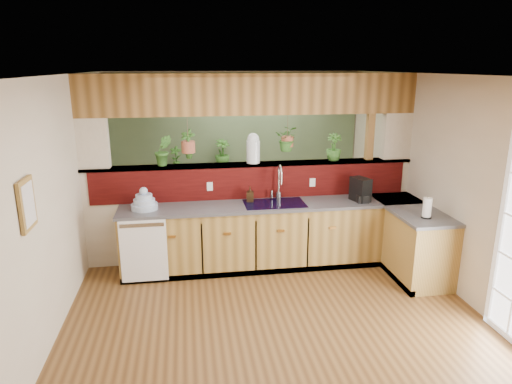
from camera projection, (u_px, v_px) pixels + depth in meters
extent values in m
cube|color=brown|center=(269.00, 300.00, 5.43)|extent=(4.60, 7.00, 0.01)
cube|color=brown|center=(271.00, 75.00, 4.73)|extent=(4.60, 7.00, 0.01)
cube|color=beige|center=(235.00, 144.00, 8.41)|extent=(4.60, 0.02, 2.60)
cube|color=beige|center=(53.00, 205.00, 4.74)|extent=(0.02, 7.00, 2.60)
cube|color=beige|center=(460.00, 187.00, 5.42)|extent=(0.02, 7.00, 2.60)
cube|color=beige|center=(252.00, 212.00, 6.53)|extent=(4.60, 0.15, 1.35)
cube|color=#3B0807|center=(253.00, 183.00, 6.33)|extent=(4.40, 0.02, 0.45)
cube|color=brown|center=(252.00, 164.00, 6.35)|extent=(4.60, 0.21, 0.04)
cube|color=brown|center=(252.00, 94.00, 6.09)|extent=(4.60, 0.15, 0.55)
cube|color=beige|center=(93.00, 145.00, 5.95)|extent=(0.40, 0.15, 0.70)
cube|color=beige|center=(396.00, 137.00, 6.57)|extent=(0.40, 0.15, 0.70)
cube|color=brown|center=(368.00, 165.00, 6.62)|extent=(0.10, 0.10, 2.60)
cube|color=brown|center=(252.00, 164.00, 6.35)|extent=(4.60, 0.21, 0.04)
cube|color=brown|center=(252.00, 94.00, 6.09)|extent=(4.60, 0.15, 0.55)
cube|color=#58724D|center=(235.00, 144.00, 8.39)|extent=(4.55, 0.02, 2.55)
cube|color=olive|center=(274.00, 236.00, 6.28)|extent=(4.10, 0.60, 0.86)
cube|color=#444549|center=(274.00, 205.00, 6.16)|extent=(4.14, 0.64, 0.04)
cube|color=olive|center=(408.00, 240.00, 6.12)|extent=(0.60, 1.48, 0.86)
cube|color=#444549|center=(411.00, 209.00, 6.00)|extent=(0.64, 1.52, 0.04)
cube|color=olive|center=(394.00, 229.00, 6.54)|extent=(0.60, 0.60, 0.86)
cube|color=#444549|center=(396.00, 199.00, 6.42)|extent=(0.64, 0.64, 0.04)
cube|color=black|center=(278.00, 270.00, 6.13)|extent=(4.10, 0.06, 0.08)
cube|color=black|center=(387.00, 268.00, 6.19)|extent=(0.06, 1.48, 0.08)
cube|color=white|center=(144.00, 251.00, 5.72)|extent=(0.58, 0.02, 0.82)
cube|color=#B7B7B2|center=(142.00, 225.00, 5.61)|extent=(0.54, 0.01, 0.05)
cube|color=black|center=(274.00, 205.00, 6.16)|extent=(0.82, 0.50, 0.03)
cube|color=black|center=(261.00, 211.00, 6.15)|extent=(0.34, 0.40, 0.16)
cube|color=black|center=(288.00, 210.00, 6.21)|extent=(0.34, 0.40, 0.16)
cube|color=olive|center=(27.00, 204.00, 3.92)|extent=(0.03, 0.35, 0.45)
cube|color=silver|center=(29.00, 204.00, 3.92)|extent=(0.01, 0.27, 0.37)
cylinder|color=#B7B7B2|center=(279.00, 195.00, 6.34)|extent=(0.08, 0.08, 0.11)
cylinder|color=#B7B7B2|center=(279.00, 182.00, 6.29)|extent=(0.03, 0.03, 0.30)
torus|color=#B7B7B2|center=(280.00, 173.00, 6.18)|extent=(0.21, 0.10, 0.22)
cylinder|color=#B7B7B2|center=(281.00, 180.00, 6.11)|extent=(0.03, 0.03, 0.13)
cylinder|color=#B7B7B2|center=(272.00, 194.00, 6.32)|extent=(0.03, 0.03, 0.11)
cylinder|color=#A7BAD7|center=(145.00, 206.00, 5.90)|extent=(0.34, 0.34, 0.07)
cylinder|color=#A7BAD7|center=(144.00, 201.00, 5.88)|extent=(0.28, 0.28, 0.06)
cylinder|color=#A7BAD7|center=(144.00, 197.00, 5.87)|extent=(0.21, 0.21, 0.06)
sphere|color=#A7BAD7|center=(144.00, 191.00, 5.85)|extent=(0.11, 0.11, 0.11)
imported|color=#332212|center=(250.00, 194.00, 6.21)|extent=(0.11, 0.11, 0.21)
cube|color=black|center=(360.00, 189.00, 6.24)|extent=(0.17, 0.28, 0.32)
cube|color=black|center=(363.00, 199.00, 6.17)|extent=(0.15, 0.11, 0.11)
cylinder|color=silver|center=(362.00, 195.00, 6.19)|extent=(0.09, 0.09, 0.09)
cylinder|color=black|center=(426.00, 217.00, 5.58)|extent=(0.13, 0.13, 0.02)
cylinder|color=#B7B7B2|center=(427.00, 207.00, 5.54)|extent=(0.02, 0.02, 0.27)
cylinder|color=white|center=(427.00, 207.00, 5.54)|extent=(0.10, 0.10, 0.23)
cylinder|color=silver|center=(253.00, 152.00, 6.30)|extent=(0.19, 0.19, 0.31)
sphere|color=silver|center=(253.00, 139.00, 6.26)|extent=(0.17, 0.17, 0.17)
imported|color=#2F6121|center=(163.00, 150.00, 6.11)|extent=(0.26, 0.22, 0.42)
imported|color=#2F6121|center=(334.00, 147.00, 6.46)|extent=(0.24, 0.24, 0.38)
cylinder|color=brown|center=(188.00, 129.00, 6.08)|extent=(0.01, 0.01, 0.35)
cylinder|color=#964D36|center=(188.00, 147.00, 6.15)|extent=(0.18, 0.18, 0.16)
imported|color=#2F6121|center=(188.00, 129.00, 6.08)|extent=(0.25, 0.21, 0.39)
cylinder|color=brown|center=(288.00, 126.00, 6.28)|extent=(0.01, 0.01, 0.31)
cylinder|color=#964D36|center=(287.00, 141.00, 6.34)|extent=(0.17, 0.17, 0.14)
imported|color=#2F6121|center=(288.00, 126.00, 6.28)|extent=(0.39, 0.37, 0.36)
cube|color=black|center=(204.00, 190.00, 8.30)|extent=(1.35, 0.45, 0.88)
imported|color=#2F6121|center=(176.00, 157.00, 8.06)|extent=(0.23, 0.18, 0.39)
imported|color=#2F6121|center=(222.00, 153.00, 8.17)|extent=(0.36, 0.36, 0.49)
imported|color=#2F6121|center=(314.00, 203.00, 7.82)|extent=(0.84, 0.75, 0.83)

